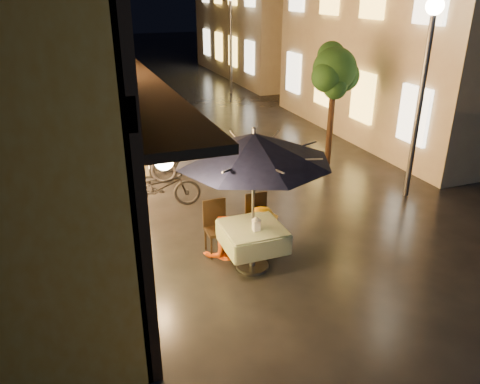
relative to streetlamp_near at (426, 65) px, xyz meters
name	(u,v)px	position (x,y,z in m)	size (l,w,h in m)	color
ground	(338,264)	(-3.00, -2.00, -2.92)	(90.00, 90.00, 0.00)	black
east_building_near	(445,21)	(4.49, 4.50, 0.49)	(7.30, 9.30, 6.80)	#C3B698
east_building_far	(286,2)	(4.49, 16.00, 0.74)	(7.30, 10.30, 7.30)	#C3B698
street_tree	(335,72)	(-0.59, 2.51, -0.50)	(1.43, 1.20, 3.15)	black
streetlamp_near	(426,65)	(0.00, 0.00, 0.00)	(0.36, 0.36, 4.23)	#59595E
streetlamp_far	(231,25)	(0.00, 12.00, 0.00)	(0.36, 0.36, 4.23)	#59595E
cafe_table	(253,237)	(-4.42, -1.55, -2.33)	(0.99, 0.99, 0.78)	#59595E
patio_umbrella	(254,147)	(-4.42, -1.55, -0.77)	(2.48, 2.48, 2.46)	#59595E
cafe_chair_left	(216,224)	(-4.82, -0.81, -2.38)	(0.42, 0.42, 0.97)	black
cafe_chair_right	(258,217)	(-4.02, -0.81, -2.38)	(0.42, 0.42, 0.97)	black
table_lantern	(256,223)	(-4.42, -1.69, -2.00)	(0.16, 0.16, 0.25)	white
person_orange	(222,218)	(-4.77, -0.97, -2.19)	(0.71, 0.55, 1.45)	#CE4509
person_yellow	(262,209)	(-4.03, -1.01, -2.13)	(1.02, 0.59, 1.58)	#D38500
bicycle_0	(160,187)	(-5.37, 1.40, -2.47)	(0.60, 1.71, 0.90)	black
bicycle_1	(142,163)	(-5.51, 2.87, -2.42)	(0.47, 1.66, 0.99)	black
bicycle_2	(152,161)	(-5.22, 3.16, -2.49)	(0.57, 1.64, 0.86)	black
bicycle_3	(119,142)	(-5.80, 4.89, -2.44)	(0.45, 1.58, 0.95)	black
bicycle_4	(125,136)	(-5.55, 5.50, -2.49)	(0.56, 1.61, 0.85)	black
bicycle_5	(121,129)	(-5.57, 6.18, -2.44)	(0.45, 1.58, 0.95)	black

